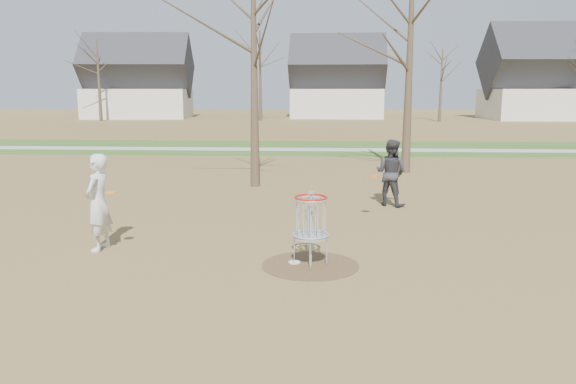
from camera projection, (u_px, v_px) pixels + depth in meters
The scene contains 11 objects.
ground at pixel (310, 265), 10.35m from camera, with size 160.00×160.00×0.00m, color brown.
green_band at pixel (317, 148), 30.97m from camera, with size 160.00×8.00×0.01m, color #2D5119.
footpath at pixel (317, 149), 29.99m from camera, with size 160.00×1.50×0.01m, color #9E9E99.
dirt_circle at pixel (310, 265), 10.35m from camera, with size 1.80×1.80×0.01m, color #47331E.
player_standing at pixel (98, 203), 11.19m from camera, with size 0.71×0.47×1.95m, color silver.
player_throwing at pixel (391, 173), 15.53m from camera, with size 0.90×0.70×1.85m, color #303034.
disc_grounded at pixel (294, 262), 10.48m from camera, with size 0.22×0.22×0.02m, color white.
discs_in_play at pixel (264, 183), 12.33m from camera, with size 5.59×3.38×0.15m.
disc_golf_basket at pixel (311, 217), 10.19m from camera, with size 0.64×0.64×1.35m.
bare_trees at pixel (341, 61), 44.42m from camera, with size 52.62×44.98×9.00m.
houses_row at pixel (359, 86), 61.07m from camera, with size 56.51×10.01×7.26m.
Camera 1 is at (0.15, -9.94, 3.21)m, focal length 35.00 mm.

